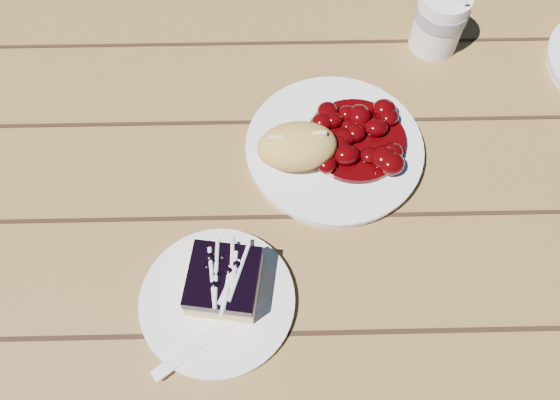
{
  "coord_description": "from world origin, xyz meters",
  "views": [
    {
      "loc": [
        0.12,
        -0.42,
        1.41
      ],
      "look_at": [
        0.12,
        -0.09,
        0.81
      ],
      "focal_mm": 35.0,
      "sensor_mm": 36.0,
      "label": 1
    }
  ],
  "objects_px": {
    "picnic_table": "(206,219)",
    "dessert_plate": "(217,301)",
    "bread_roll": "(297,146)",
    "blueberry_cake": "(224,281)",
    "main_plate": "(334,148)",
    "coffee_cup": "(439,21)"
  },
  "relations": [
    {
      "from": "bread_roll",
      "to": "dessert_plate",
      "type": "xyz_separation_m",
      "value": [
        -0.11,
        -0.2,
        -0.04
      ]
    },
    {
      "from": "picnic_table",
      "to": "dessert_plate",
      "type": "height_order",
      "value": "dessert_plate"
    },
    {
      "from": "bread_roll",
      "to": "dessert_plate",
      "type": "relative_size",
      "value": 0.59
    },
    {
      "from": "main_plate",
      "to": "coffee_cup",
      "type": "height_order",
      "value": "coffee_cup"
    },
    {
      "from": "picnic_table",
      "to": "coffee_cup",
      "type": "height_order",
      "value": "coffee_cup"
    },
    {
      "from": "picnic_table",
      "to": "main_plate",
      "type": "distance_m",
      "value": 0.27
    },
    {
      "from": "main_plate",
      "to": "coffee_cup",
      "type": "bearing_deg",
      "value": 49.91
    },
    {
      "from": "dessert_plate",
      "to": "blueberry_cake",
      "type": "bearing_deg",
      "value": 56.31
    },
    {
      "from": "picnic_table",
      "to": "dessert_plate",
      "type": "xyz_separation_m",
      "value": [
        0.04,
        -0.2,
        0.17
      ]
    },
    {
      "from": "main_plate",
      "to": "blueberry_cake",
      "type": "bearing_deg",
      "value": -125.86
    },
    {
      "from": "main_plate",
      "to": "dessert_plate",
      "type": "distance_m",
      "value": 0.27
    },
    {
      "from": "bread_roll",
      "to": "coffee_cup",
      "type": "xyz_separation_m",
      "value": [
        0.23,
        0.23,
        0.0
      ]
    },
    {
      "from": "picnic_table",
      "to": "dessert_plate",
      "type": "relative_size",
      "value": 10.67
    },
    {
      "from": "picnic_table",
      "to": "blueberry_cake",
      "type": "distance_m",
      "value": 0.27
    },
    {
      "from": "picnic_table",
      "to": "coffee_cup",
      "type": "xyz_separation_m",
      "value": [
        0.38,
        0.23,
        0.21
      ]
    },
    {
      "from": "blueberry_cake",
      "to": "dessert_plate",
      "type": "bearing_deg",
      "value": -115.44
    },
    {
      "from": "bread_roll",
      "to": "coffee_cup",
      "type": "bearing_deg",
      "value": 44.75
    },
    {
      "from": "bread_roll",
      "to": "blueberry_cake",
      "type": "relative_size",
      "value": 1.16
    },
    {
      "from": "main_plate",
      "to": "picnic_table",
      "type": "bearing_deg",
      "value": -172.94
    },
    {
      "from": "bread_roll",
      "to": "blueberry_cake",
      "type": "xyz_separation_m",
      "value": [
        -0.1,
        -0.19,
        -0.01
      ]
    },
    {
      "from": "bread_roll",
      "to": "dessert_plate",
      "type": "distance_m",
      "value": 0.23
    },
    {
      "from": "coffee_cup",
      "to": "bread_roll",
      "type": "bearing_deg",
      "value": -135.25
    }
  ]
}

